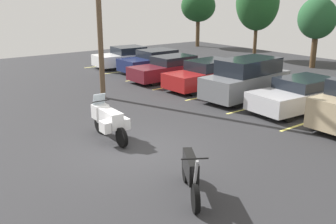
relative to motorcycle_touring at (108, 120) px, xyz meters
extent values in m
cube|color=#2D2D30|center=(1.39, 0.17, -0.74)|extent=(44.00, 44.00, 0.10)
cylinder|color=black|center=(-0.71, 0.03, -0.37)|extent=(0.65, 0.15, 0.65)
cylinder|color=black|center=(0.91, -0.04, -0.37)|extent=(0.65, 0.15, 0.65)
cube|color=white|center=(0.10, 0.00, 0.08)|extent=(1.24, 0.47, 0.54)
cylinder|color=#B2B2B7|center=(-0.59, 0.02, 0.05)|extent=(0.51, 0.09, 1.12)
cylinder|color=black|center=(-0.51, 0.02, 0.53)|extent=(0.06, 0.62, 0.04)
cube|color=white|center=(-0.61, 0.03, 0.14)|extent=(0.46, 0.52, 0.48)
cube|color=#B2C1CC|center=(-0.66, 0.03, 0.57)|extent=(0.18, 0.45, 0.39)
cube|color=white|center=(0.45, -0.37, -0.07)|extent=(0.45, 0.26, 0.36)
cube|color=white|center=(0.48, 0.33, -0.07)|extent=(0.45, 0.26, 0.36)
cylinder|color=black|center=(5.29, -0.72, -0.36)|extent=(0.62, 0.44, 0.65)
cylinder|color=black|center=(3.99, 0.07, -0.36)|extent=(0.62, 0.44, 0.65)
cube|color=black|center=(4.64, -0.32, 0.08)|extent=(1.09, 0.79, 0.52)
cylinder|color=#B2B2B7|center=(5.18, -0.66, 0.05)|extent=(0.47, 0.33, 1.12)
cylinder|color=black|center=(5.12, -0.62, 0.52)|extent=(0.35, 0.55, 0.04)
cube|color=#EAE066|center=(-13.01, 7.84, -0.69)|extent=(0.12, 5.11, 0.01)
cube|color=#EAE066|center=(-10.33, 7.84, -0.69)|extent=(0.12, 5.11, 0.01)
cube|color=#EAE066|center=(-7.65, 7.84, -0.69)|extent=(0.12, 5.11, 0.01)
cube|color=#EAE066|center=(-4.97, 7.84, -0.69)|extent=(0.12, 5.11, 0.01)
cube|color=#EAE066|center=(-2.28, 7.84, -0.69)|extent=(0.12, 5.11, 0.01)
cube|color=#EAE066|center=(0.40, 7.84, -0.69)|extent=(0.12, 5.11, 0.01)
cube|color=#EAE066|center=(3.08, 7.84, -0.69)|extent=(0.12, 5.11, 0.01)
cube|color=white|center=(-11.61, 7.82, -0.13)|extent=(2.20, 4.57, 0.71)
cube|color=black|center=(-11.60, 7.97, 0.46)|extent=(1.88, 2.09, 0.47)
cylinder|color=black|center=(-10.90, 6.25, -0.37)|extent=(0.26, 0.65, 0.64)
cylinder|color=black|center=(-12.53, 6.37, -0.37)|extent=(0.26, 0.65, 0.64)
cylinder|color=black|center=(-10.69, 9.27, -0.37)|extent=(0.26, 0.65, 0.64)
cylinder|color=black|center=(-12.32, 9.38, -0.37)|extent=(0.26, 0.65, 0.64)
cube|color=navy|center=(-8.97, 8.13, -0.11)|extent=(1.96, 4.29, 0.75)
cube|color=black|center=(-8.97, 8.49, 0.49)|extent=(1.78, 2.18, 0.45)
cylinder|color=black|center=(-8.12, 6.69, -0.37)|extent=(0.23, 0.65, 0.64)
cylinder|color=black|center=(-9.76, 6.66, -0.37)|extent=(0.23, 0.65, 0.64)
cylinder|color=black|center=(-8.17, 9.59, -0.37)|extent=(0.23, 0.65, 0.64)
cylinder|color=black|center=(-9.81, 9.56, -0.37)|extent=(0.23, 0.65, 0.64)
cube|color=maroon|center=(-6.43, 7.50, -0.14)|extent=(1.88, 4.84, 0.72)
cube|color=black|center=(-6.44, 7.85, 0.45)|extent=(1.67, 2.35, 0.46)
cylinder|color=black|center=(-5.65, 5.89, -0.39)|extent=(0.24, 0.61, 0.60)
cylinder|color=black|center=(-7.14, 5.85, -0.39)|extent=(0.24, 0.61, 0.60)
cylinder|color=black|center=(-5.73, 9.15, -0.39)|extent=(0.24, 0.61, 0.60)
cylinder|color=black|center=(-7.22, 9.11, -0.39)|extent=(0.24, 0.61, 0.60)
cube|color=maroon|center=(-3.57, 7.70, -0.11)|extent=(1.99, 4.58, 0.75)
cube|color=black|center=(-3.59, 8.07, 0.53)|extent=(1.76, 2.37, 0.51)
cylinder|color=black|center=(-2.74, 6.19, -0.37)|extent=(0.24, 0.65, 0.64)
cylinder|color=black|center=(-4.29, 6.13, -0.37)|extent=(0.24, 0.65, 0.64)
cylinder|color=black|center=(-2.86, 9.26, -0.37)|extent=(0.24, 0.65, 0.64)
cylinder|color=black|center=(-4.41, 9.20, -0.37)|extent=(0.24, 0.65, 0.64)
cube|color=slate|center=(-0.82, 7.74, 0.02)|extent=(2.16, 4.70, 0.98)
cube|color=black|center=(-0.84, 7.93, 0.86)|extent=(1.91, 3.13, 0.70)
cylinder|color=black|center=(0.08, 6.24, -0.34)|extent=(0.27, 0.71, 0.69)
cylinder|color=black|center=(-1.50, 6.13, -0.34)|extent=(0.27, 0.71, 0.69)
cylinder|color=black|center=(-0.14, 9.35, -0.34)|extent=(0.27, 0.71, 0.69)
cylinder|color=black|center=(-1.72, 9.24, -0.34)|extent=(0.27, 0.71, 0.69)
cube|color=#B7B7BC|center=(1.88, 7.98, -0.11)|extent=(2.18, 4.56, 0.73)
cube|color=black|center=(1.91, 8.39, 0.48)|extent=(1.88, 2.38, 0.44)
cylinder|color=black|center=(2.58, 6.41, -0.36)|extent=(0.27, 0.68, 0.67)
cylinder|color=black|center=(0.97, 6.53, -0.36)|extent=(0.27, 0.68, 0.67)
cylinder|color=black|center=(2.79, 9.43, -0.36)|extent=(0.27, 0.68, 0.67)
cylinder|color=black|center=(1.18, 9.54, -0.36)|extent=(0.27, 0.68, 0.67)
cylinder|color=black|center=(3.76, 6.54, -0.34)|extent=(0.22, 0.70, 0.70)
cylinder|color=brown|center=(-5.09, 2.49, 3.79)|extent=(0.25, 0.25, 8.96)
cylinder|color=#4C3823|center=(-3.70, 17.72, 0.28)|extent=(0.38, 0.38, 1.94)
ellipsoid|color=#23512D|center=(-3.70, 17.72, 2.60)|extent=(2.51, 2.51, 2.71)
cylinder|color=#4C3823|center=(-8.81, 17.72, 0.38)|extent=(0.27, 0.27, 2.15)
ellipsoid|color=#1E4C23|center=(-8.81, 17.72, 3.54)|extent=(3.23, 3.23, 4.16)
cylinder|color=#4C3823|center=(-17.19, 19.22, 0.47)|extent=(0.36, 0.36, 2.33)
ellipsoid|color=#19421E|center=(-17.19, 19.22, 3.09)|extent=(3.25, 3.25, 2.91)
camera|label=1|loc=(11.01, -5.85, 3.98)|focal=41.06mm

